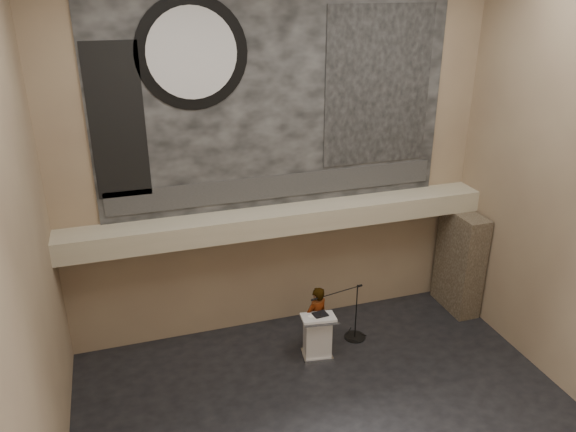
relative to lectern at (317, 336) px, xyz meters
name	(u,v)px	position (x,y,z in m)	size (l,w,h in m)	color
floor	(337,427)	(-0.40, -2.23, -0.55)	(10.00, 10.00, 0.00)	black
wall_back	(277,161)	(-0.40, 1.77, 3.70)	(10.00, 0.02, 8.50)	#806851
wall_front	(498,383)	(-0.40, -6.23, 3.70)	(10.00, 0.02, 8.50)	#806851
wall_left	(19,274)	(-5.40, -2.23, 3.70)	(0.02, 8.00, 8.50)	#806851
soffit	(283,219)	(-0.40, 1.37, 2.40)	(10.00, 0.80, 0.50)	tan
sprinkler_left	(215,240)	(-2.00, 1.32, 2.12)	(0.04, 0.04, 0.06)	#B2893D
sprinkler_right	(358,221)	(1.50, 1.32, 2.12)	(0.04, 0.04, 0.06)	#B2893D
banner	(277,97)	(-0.40, 1.74, 5.15)	(8.00, 0.05, 5.00)	black
banner_text_strip	(278,186)	(-0.40, 1.70, 3.10)	(7.76, 0.02, 0.55)	#2B2B2B
banner_clock_rim	(192,53)	(-2.20, 1.70, 6.15)	(2.30, 2.30, 0.02)	black
banner_clock_face	(192,53)	(-2.20, 1.68, 6.15)	(1.84, 1.84, 0.02)	silver
banner_building_print	(378,87)	(2.00, 1.70, 5.25)	(2.60, 0.02, 3.60)	black
banner_brick_print	(117,123)	(-3.80, 1.70, 4.85)	(1.10, 0.02, 3.20)	black
stone_pier	(460,261)	(4.25, 0.92, 0.80)	(0.60, 1.40, 2.70)	#3D3225
lectern	(317,336)	(0.00, 0.00, 0.00)	(0.83, 0.64, 1.14)	silver
binder	(320,315)	(0.06, 0.01, 0.56)	(0.32, 0.25, 0.04)	black
papers	(315,317)	(-0.07, -0.04, 0.55)	(0.22, 0.30, 0.01)	white
speaker_person	(317,318)	(0.10, 0.34, 0.25)	(0.59, 0.39, 1.62)	white
mic_stand	(354,330)	(1.09, 0.41, -0.33)	(1.50, 0.52, 1.47)	black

